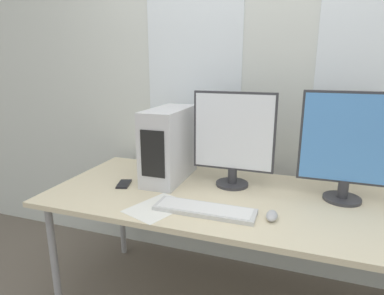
{
  "coord_description": "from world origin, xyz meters",
  "views": [
    {
      "loc": [
        0.17,
        -1.14,
        1.43
      ],
      "look_at": [
        -0.38,
        0.43,
        1.0
      ],
      "focal_mm": 30.0,
      "sensor_mm": 36.0,
      "label": 1
    }
  ],
  "objects_px": {
    "monitor_right_near": "(349,145)",
    "mouse": "(272,216)",
    "pc_tower": "(169,144)",
    "monitor_main": "(234,137)",
    "keyboard": "(205,210)",
    "cell_phone": "(124,184)"
  },
  "relations": [
    {
      "from": "pc_tower",
      "to": "monitor_main",
      "type": "distance_m",
      "value": 0.39
    },
    {
      "from": "pc_tower",
      "to": "mouse",
      "type": "distance_m",
      "value": 0.76
    },
    {
      "from": "pc_tower",
      "to": "mouse",
      "type": "bearing_deg",
      "value": -27.92
    },
    {
      "from": "keyboard",
      "to": "cell_phone",
      "type": "relative_size",
      "value": 3.39
    },
    {
      "from": "monitor_main",
      "to": "monitor_right_near",
      "type": "bearing_deg",
      "value": -1.9
    },
    {
      "from": "monitor_main",
      "to": "monitor_right_near",
      "type": "xyz_separation_m",
      "value": [
        0.58,
        -0.02,
        0.01
      ]
    },
    {
      "from": "pc_tower",
      "to": "cell_phone",
      "type": "bearing_deg",
      "value": -137.99
    },
    {
      "from": "monitor_main",
      "to": "keyboard",
      "type": "bearing_deg",
      "value": -97.31
    },
    {
      "from": "keyboard",
      "to": "mouse",
      "type": "bearing_deg",
      "value": 5.29
    },
    {
      "from": "monitor_right_near",
      "to": "mouse",
      "type": "height_order",
      "value": "monitor_right_near"
    },
    {
      "from": "monitor_right_near",
      "to": "mouse",
      "type": "relative_size",
      "value": 5.61
    },
    {
      "from": "pc_tower",
      "to": "keyboard",
      "type": "bearing_deg",
      "value": -47.78
    },
    {
      "from": "monitor_right_near",
      "to": "mouse",
      "type": "bearing_deg",
      "value": -133.94
    },
    {
      "from": "keyboard",
      "to": "mouse",
      "type": "distance_m",
      "value": 0.31
    },
    {
      "from": "pc_tower",
      "to": "mouse",
      "type": "relative_size",
      "value": 4.61
    },
    {
      "from": "pc_tower",
      "to": "keyboard",
      "type": "xyz_separation_m",
      "value": [
        0.34,
        -0.37,
        -0.21
      ]
    },
    {
      "from": "monitor_main",
      "to": "keyboard",
      "type": "distance_m",
      "value": 0.47
    },
    {
      "from": "monitor_right_near",
      "to": "pc_tower",
      "type": "bearing_deg",
      "value": 179.46
    },
    {
      "from": "monitor_right_near",
      "to": "mouse",
      "type": "distance_m",
      "value": 0.54
    },
    {
      "from": "monitor_main",
      "to": "cell_phone",
      "type": "relative_size",
      "value": 3.75
    },
    {
      "from": "monitor_right_near",
      "to": "mouse",
      "type": "xyz_separation_m",
      "value": [
        -0.32,
        -0.33,
        -0.28
      ]
    },
    {
      "from": "monitor_right_near",
      "to": "cell_phone",
      "type": "distance_m",
      "value": 1.23
    }
  ]
}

